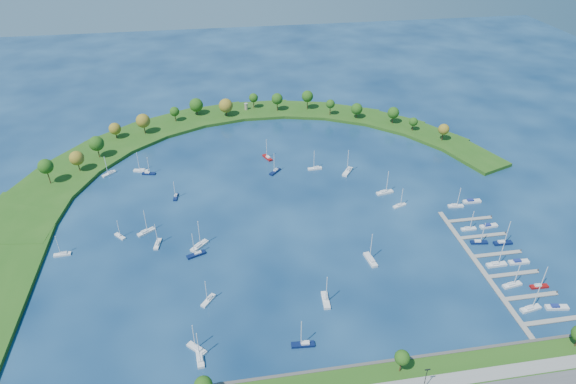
{
  "coord_description": "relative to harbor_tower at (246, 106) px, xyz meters",
  "views": [
    {
      "loc": [
        -29.25,
        -206.06,
        142.62
      ],
      "look_at": [
        5.0,
        5.0,
        4.0
      ],
      "focal_mm": 30.74,
      "sensor_mm": 36.0,
      "label": 1
    }
  ],
  "objects": [
    {
      "name": "ground",
      "position": [
        6.53,
        -118.77,
        -4.38
      ],
      "size": [
        700.0,
        700.0,
        0.0
      ],
      "primitive_type": "plane",
      "color": "#071F43",
      "rests_on": "ground"
    },
    {
      "name": "breakwater",
      "position": [
        -39.79,
        -70.06,
        -3.39
      ],
      "size": [
        286.74,
        247.64,
        2.0
      ],
      "color": "#235316",
      "rests_on": "ground"
    },
    {
      "name": "breakwater_trees",
      "position": [
        -16.68,
        -30.06,
        5.75
      ],
      "size": [
        237.22,
        90.58,
        14.51
      ],
      "color": "#382314",
      "rests_on": "breakwater"
    },
    {
      "name": "harbor_tower",
      "position": [
        0.0,
        0.0,
        0.0
      ],
      "size": [
        2.6,
        2.6,
        4.65
      ],
      "color": "gray",
      "rests_on": "breakwater"
    },
    {
      "name": "dock_system",
      "position": [
        91.83,
        -179.77,
        -4.03
      ],
      "size": [
        24.28,
        82.0,
        1.6
      ],
      "color": "gray",
      "rests_on": "ground"
    },
    {
      "name": "moored_boat_0",
      "position": [
        39.25,
        -168.37,
        -3.4
      ],
      "size": [
        4.06,
        9.96,
        14.22
      ],
      "rotation": [
        0.0,
        0.0,
        1.71
      ],
      "color": "silver",
      "rests_on": "ground"
    },
    {
      "name": "moored_boat_1",
      "position": [
        1.62,
        -208.78,
        -3.46
      ],
      "size": [
        8.57,
        2.95,
        12.39
      ],
      "rotation": [
        0.0,
        0.0,
        3.07
      ],
      "color": "#0A1742",
      "rests_on": "ground"
    },
    {
      "name": "moored_boat_2",
      "position": [
        -35.01,
        -208.86,
        -3.46
      ],
      "size": [
        3.14,
        8.63,
        12.42
      ],
      "rotation": [
        0.0,
        0.0,
        1.66
      ],
      "color": "silver",
      "rests_on": "ground"
    },
    {
      "name": "moored_boat_3",
      "position": [
        -34.59,
        -146.61,
        -3.41
      ],
      "size": [
        8.55,
        8.7,
        14.01
      ],
      "rotation": [
        0.0,
        0.0,
        0.8
      ],
      "color": "silver",
      "rests_on": "ground"
    },
    {
      "name": "moored_boat_4",
      "position": [
        49.15,
        -93.05,
        -3.38
      ],
      "size": [
        8.16,
        9.83,
        14.81
      ],
      "rotation": [
        0.0,
        0.0,
        4.09
      ],
      "color": "silver",
      "rests_on": "ground"
    },
    {
      "name": "moored_boat_5",
      "position": [
        66.47,
        -130.09,
        -3.51
      ],
      "size": [
        7.56,
        4.37,
        10.73
      ],
      "rotation": [
        0.0,
        0.0,
        6.63
      ],
      "color": "silver",
      "rests_on": "ground"
    },
    {
      "name": "moored_boat_6",
      "position": [
        -36.04,
        -204.55,
        -3.47
      ],
      "size": [
        7.41,
        7.34,
        11.97
      ],
      "rotation": [
        0.0,
        0.0,
        2.36
      ],
      "color": "silver",
      "rests_on": "ground"
    },
    {
      "name": "moored_boat_7",
      "position": [
        -66.55,
        -73.14,
        -3.47
      ],
      "size": [
        8.64,
        4.46,
        12.22
      ],
      "rotation": [
        0.0,
        0.0,
        2.87
      ],
      "color": "silver",
      "rests_on": "ground"
    },
    {
      "name": "moored_boat_8",
      "position": [
        14.46,
        -188.69,
        -3.43
      ],
      "size": [
        3.22,
        9.37,
        13.55
      ],
      "rotation": [
        0.0,
        0.0,
        4.64
      ],
      "color": "silver",
      "rests_on": "ground"
    },
    {
      "name": "moored_boat_9",
      "position": [
        31.62,
        -86.47,
        -3.48
      ],
      "size": [
        8.19,
        2.84,
        11.82
      ],
      "rotation": [
        0.0,
        0.0,
        3.22
      ],
      "color": "silver",
      "rests_on": "ground"
    },
    {
      "name": "moored_boat_10",
      "position": [
        62.87,
        -117.29,
        -3.43
      ],
      "size": [
        9.5,
        4.25,
        13.5
      ],
      "rotation": [
        0.0,
        0.0,
        0.19
      ],
      "color": "silver",
      "rests_on": "ground"
    },
    {
      "name": "moored_boat_11",
      "position": [
        -94.65,
        -142.65,
        -3.51
      ],
      "size": [
        7.44,
        2.53,
        10.76
      ],
      "rotation": [
        0.0,
        0.0,
        3.21
      ],
      "color": "silver",
      "rests_on": "ground"
    },
    {
      "name": "moored_boat_12",
      "position": [
        -71.1,
        -133.31,
        -3.53
      ],
      "size": [
        5.73,
        6.19,
        9.7
      ],
      "rotation": [
        0.0,
        0.0,
        5.43
      ],
      "color": "silver",
      "rests_on": "ground"
    },
    {
      "name": "moored_boat_13",
      "position": [
        6.33,
        -69.46,
        -3.46
      ],
      "size": [
        5.48,
        8.68,
        12.39
      ],
      "rotation": [
        0.0,
        0.0,
        1.97
      ],
      "color": "maroon",
      "rests_on": "ground"
    },
    {
      "name": "moored_boat_14",
      "position": [
        -53.38,
        -142.08,
        -3.49
      ],
      "size": [
        3.44,
        7.92,
        11.27
      ],
      "rotation": [
        0.0,
        0.0,
        1.4
      ],
      "color": "silver",
      "rests_on": "ground"
    },
    {
      "name": "moored_boat_15",
      "position": [
        -35.95,
        -152.32,
        -3.46
      ],
      "size": [
        8.74,
        5.29,
        12.44
      ],
      "rotation": [
        0.0,
        0.0,
        3.52
      ],
      "color": "#0A1742",
      "rests_on": "ground"
    },
    {
      "name": "moored_boat_16",
      "position": [
        -62.09,
        -76.84,
        -3.5
      ],
      "size": [
        7.76,
        3.74,
        10.99
      ],
      "rotation": [
        0.0,
        0.0,
        6.05
      ],
      "color": "#0A1742",
      "rests_on": "ground"
    },
    {
      "name": "moored_boat_17",
      "position": [
        -59.28,
        -132.1,
        -3.46
      ],
      "size": [
        8.41,
        6.75,
        12.54
      ],
      "rotation": [
        0.0,
        0.0,
        0.59
      ],
      "color": "silver",
      "rests_on": "ground"
    },
    {
      "name": "moored_boat_18",
      "position": [
        -84.02,
        -73.72,
        -3.48
      ],
      "size": [
        7.45,
        7.16,
        11.88
      ],
      "rotation": [
        0.0,
        0.0,
        3.89
      ],
      "color": "silver",
      "rests_on": "ground"
    },
    {
      "name": "moored_boat_19",
      "position": [
        8.56,
        -86.27,
        -3.46
      ],
      "size": [
        7.46,
        7.7,
        12.32
      ],
      "rotation": [
        0.0,
        0.0,
        3.96
      ],
      "color": "#0A1742",
      "rests_on": "ground"
    },
    {
      "name": "moored_boat_20",
      "position": [
        -31.38,
        -181.37,
        -3.5
      ],
      "size": [
        6.29,
        7.36,
        11.19
      ],
      "rotation": [
        0.0,
        0.0,
        4.06
      ],
      "color": "silver",
      "rests_on": "ground"
    },
    {
      "name": "moored_boat_21",
      "position": [
        -46.29,
        -103.55,
        -3.52
      ],
      "size": [
        2.73,
        7.0,
        10.02
      ],
      "rotation": [
        0.0,
        0.0,
        4.59
      ],
      "color": "#0A1742",
      "rests_on": "ground"
    },
    {
      "name": "docked_boat_0",
      "position": [
        92.05,
        -205.91,
        -3.46
      ],
      "size": [
        8.84,
        3.81,
        12.58
      ],
      "rotation": [
        0.0,
        0.0,
        0.17
      ],
      "color": "silver",
      "rests_on": "ground"
    },
    {
      "name": "docked_boat_1",
      "position": [
        102.51,
        -206.91,
        -3.72
      ],
      "size": [
        9.07,
        3.67,
        1.8
      ],
      "rotation": [
        0.0,
        0.0,
        -0.14
      ],
      "color": "silver",
      "rests_on": "ground"
    },
    {
      "name": "docked_boat_2",
      "position": [
        92.05,
        -192.65,
        -3.47
      ],
      "size": [
        8.54,
        3.53,
        12.19
      ],
      "rotation": [
        0.0,
        0.0,
        0.15
      ],
      "color": "silver",
      "rests_on": "ground"
    },
    {
      "name": "docked_boat_3",
      "position": [
        102.57,
        -195.11,
        -3.5
      ],
      "size": [
        7.56,
        2.37,
        11.01
      ],
      "rotation": [
        0.0,
        0.0,
        -0.04
      ],
      "color": "maroon",
      "rests_on": "ground"
    },
    {
      "name": "docked_boat_4",
      "position": [
        92.04,
        -179.95,
        -3.44
      ],
      "size": [
        8.85,
        2.6,
        12.96
      ],
      "rotation": [
        0.0,
        0.0,
        0.01
      ],
      "color": "silver",
      "rests_on": "ground"
    },
    {
      "name": "docked_boat_5",
      "position": [
        102.5,
        -179.94,
        -3.71
      ],
      "size": [
        9.0,
        2.79,
        1.82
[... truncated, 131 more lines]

